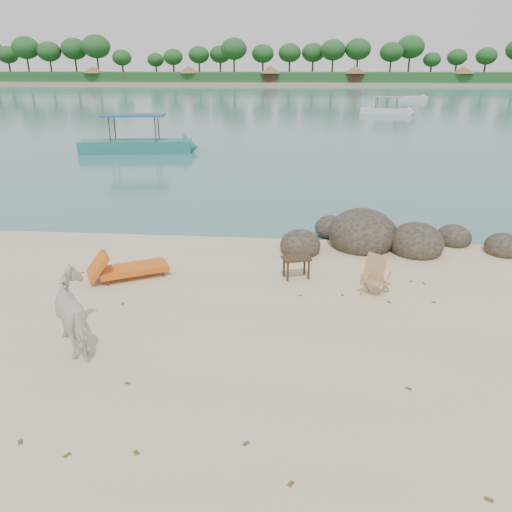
% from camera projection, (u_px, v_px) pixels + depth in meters
% --- Properties ---
extents(water, '(400.00, 400.00, 0.00)m').
position_uv_depth(water, '(298.00, 93.00, 92.62)').
color(water, '#397373').
rests_on(water, ground).
extents(far_shore, '(420.00, 90.00, 1.40)m').
position_uv_depth(far_shore, '(301.00, 81.00, 167.04)').
color(far_shore, tan).
rests_on(far_shore, ground).
extents(far_scenery, '(420.00, 18.00, 9.50)m').
position_uv_depth(far_scenery, '(301.00, 72.00, 134.94)').
color(far_scenery, '#1E4C1E').
rests_on(far_scenery, ground).
extents(boulders, '(6.42, 2.89, 1.39)m').
position_uv_depth(boulders, '(381.00, 238.00, 13.76)').
color(boulders, '#2E261E').
rests_on(boulders, ground).
extents(cow, '(1.54, 1.64, 1.31)m').
position_uv_depth(cow, '(78.00, 313.00, 8.75)').
color(cow, silver).
rests_on(cow, ground).
extents(side_table, '(0.73, 0.59, 0.51)m').
position_uv_depth(side_table, '(296.00, 269.00, 11.70)').
color(side_table, '#341D14').
rests_on(side_table, ground).
extents(lounge_chair, '(2.06, 1.57, 0.59)m').
position_uv_depth(lounge_chair, '(133.00, 266.00, 11.74)').
color(lounge_chair, '#D05B18').
rests_on(lounge_chair, ground).
extents(deck_chair, '(0.77, 0.78, 0.82)m').
position_uv_depth(deck_chair, '(376.00, 278.00, 10.82)').
color(deck_chair, '#A78A53').
rests_on(deck_chair, ground).
extents(boat_near, '(7.32, 2.61, 3.48)m').
position_uv_depth(boat_near, '(134.00, 121.00, 28.61)').
color(boat_near, '#21776F').
rests_on(boat_near, water).
extents(boat_mid, '(5.97, 2.86, 2.85)m').
position_uv_depth(boat_mid, '(387.00, 99.00, 51.95)').
color(boat_mid, silver).
rests_on(boat_mid, water).
extents(boat_far, '(6.05, 4.07, 0.71)m').
position_uv_depth(boat_far, '(410.00, 98.00, 72.15)').
color(boat_far, silver).
rests_on(boat_far, water).
extents(dead_leaves, '(8.20, 6.61, 0.00)m').
position_uv_depth(dead_leaves, '(252.00, 344.00, 9.03)').
color(dead_leaves, brown).
rests_on(dead_leaves, ground).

